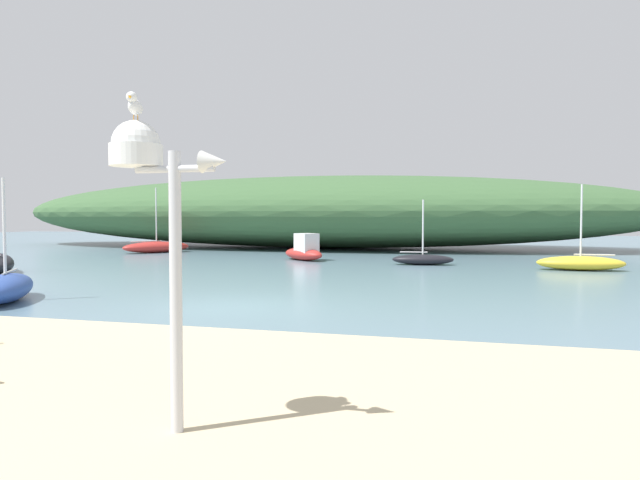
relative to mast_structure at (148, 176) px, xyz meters
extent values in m
plane|color=slate|center=(-2.76, 8.29, -2.69)|extent=(120.00, 120.00, 0.00)
ellipsoid|color=#3D6038|center=(-7.74, 35.53, -0.05)|extent=(49.35, 14.49, 5.27)
cylinder|color=silver|center=(0.28, 0.00, -1.13)|extent=(0.12, 0.12, 2.72)
cylinder|color=silver|center=(0.28, 0.00, 0.06)|extent=(0.83, 0.07, 0.07)
cylinder|color=white|center=(-0.13, 0.00, 0.20)|extent=(0.51, 0.51, 0.21)
sphere|color=white|center=(-0.13, 0.00, 0.31)|extent=(0.47, 0.47, 0.47)
cone|color=silver|center=(0.70, 0.00, 0.12)|extent=(0.25, 0.21, 0.21)
cylinder|color=orange|center=(-0.11, 0.01, 0.57)|extent=(0.01, 0.01, 0.05)
cylinder|color=orange|center=(-0.15, -0.01, 0.57)|extent=(0.01, 0.01, 0.05)
ellipsoid|color=white|center=(-0.13, 0.00, 0.67)|extent=(0.19, 0.29, 0.15)
ellipsoid|color=#9EA0A8|center=(-0.13, 0.00, 0.69)|extent=(0.16, 0.27, 0.05)
sphere|color=white|center=(-0.10, -0.11, 0.74)|extent=(0.10, 0.10, 0.10)
cone|color=gold|center=(-0.08, -0.18, 0.73)|extent=(0.04, 0.07, 0.03)
ellipsoid|color=#B72D28|center=(-5.31, 23.35, -2.37)|extent=(3.12, 2.97, 0.65)
cube|color=silver|center=(-5.08, 23.14, -1.77)|extent=(1.43, 1.41, 1.00)
ellipsoid|color=#2D4C9E|center=(-9.04, 7.54, -2.32)|extent=(2.78, 3.55, 0.74)
cylinder|color=silver|center=(-9.04, 7.54, -0.76)|extent=(0.08, 0.08, 2.82)
cylinder|color=silver|center=(-9.30, 7.98, -1.92)|extent=(0.85, 1.36, 0.06)
ellipsoid|color=#B72D28|center=(-16.06, 26.83, -2.34)|extent=(3.72, 4.27, 0.71)
cylinder|color=silver|center=(-16.06, 26.83, -0.38)|extent=(0.08, 0.08, 3.62)
cylinder|color=silver|center=(-16.45, 26.32, -1.94)|extent=(1.23, 1.58, 0.06)
ellipsoid|color=black|center=(0.99, 22.06, -2.44)|extent=(2.98, 1.31, 0.50)
cylinder|color=silver|center=(0.99, 22.06, -0.97)|extent=(0.08, 0.08, 2.74)
cylinder|color=silver|center=(0.56, 22.01, -2.09)|extent=(1.30, 0.21, 0.06)
ellipsoid|color=gold|center=(7.71, 21.00, -2.38)|extent=(3.55, 1.32, 0.61)
cylinder|color=silver|center=(7.71, 21.00, -0.64)|extent=(0.08, 0.08, 3.23)
cylinder|color=silver|center=(8.24, 21.00, -2.01)|extent=(1.60, 0.07, 0.06)
camera|label=1|loc=(3.00, -4.85, -0.39)|focal=31.44mm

